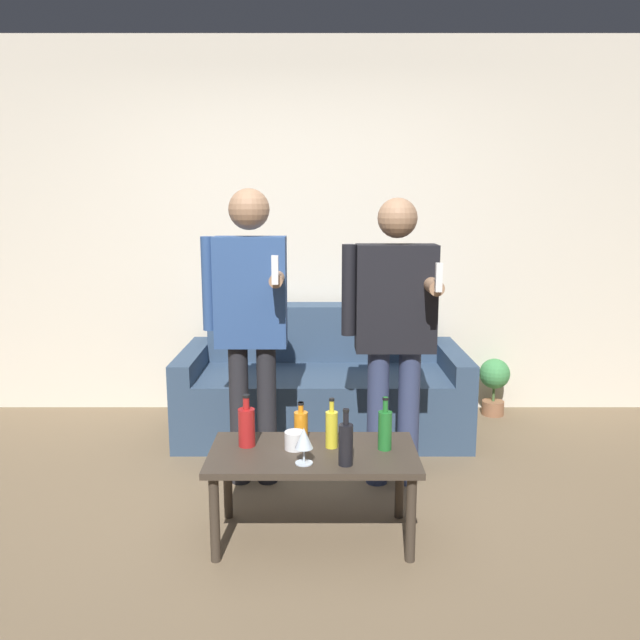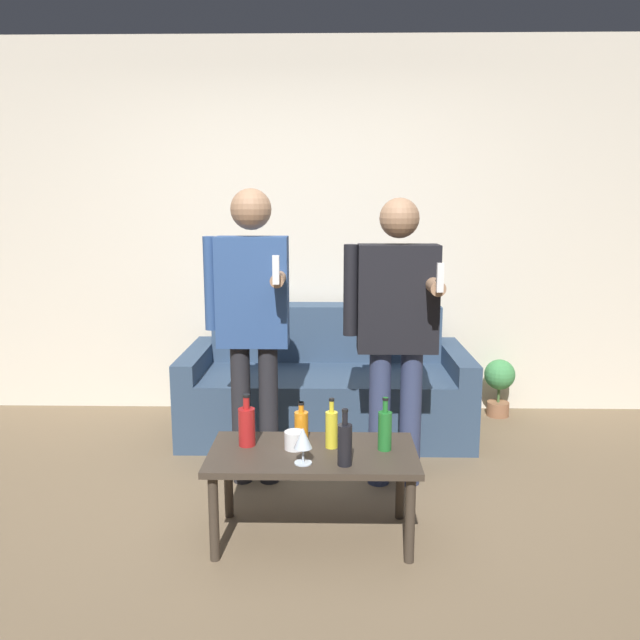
# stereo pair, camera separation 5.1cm
# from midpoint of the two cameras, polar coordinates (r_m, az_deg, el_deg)

# --- Properties ---
(ground_plane) EXTENTS (16.00, 16.00, 0.00)m
(ground_plane) POSITION_cam_midpoint_polar(r_m,az_deg,el_deg) (3.01, -4.02, -20.21)
(ground_plane) COLOR #756047
(wall_back) EXTENTS (8.00, 0.06, 2.70)m
(wall_back) POSITION_cam_midpoint_polar(r_m,az_deg,el_deg) (4.63, -2.42, 8.21)
(wall_back) COLOR beige
(wall_back) RESTS_ON ground_plane
(couch) EXTENTS (1.89, 0.88, 0.83)m
(couch) POSITION_cam_midpoint_polar(r_m,az_deg,el_deg) (4.31, 0.01, -6.14)
(couch) COLOR #334760
(couch) RESTS_ON ground_plane
(coffee_table) EXTENTS (0.95, 0.49, 0.43)m
(coffee_table) POSITION_cam_midpoint_polar(r_m,az_deg,el_deg) (2.93, -1.01, -12.88)
(coffee_table) COLOR #3D3328
(coffee_table) RESTS_ON ground_plane
(bottle_orange) EXTENTS (0.07, 0.07, 0.18)m
(bottle_orange) POSITION_cam_midpoint_polar(r_m,az_deg,el_deg) (3.04, -2.11, -9.48)
(bottle_orange) COLOR orange
(bottle_orange) RESTS_ON coffee_table
(bottle_green) EXTENTS (0.08, 0.08, 0.25)m
(bottle_green) POSITION_cam_midpoint_polar(r_m,az_deg,el_deg) (2.96, -7.09, -9.57)
(bottle_green) COLOR #B21E1E
(bottle_green) RESTS_ON coffee_table
(bottle_dark) EXTENTS (0.06, 0.06, 0.24)m
(bottle_dark) POSITION_cam_midpoint_polar(r_m,az_deg,el_deg) (2.92, 0.69, -9.85)
(bottle_dark) COLOR yellow
(bottle_dark) RESTS_ON coffee_table
(bottle_yellow) EXTENTS (0.06, 0.06, 0.25)m
(bottle_yellow) POSITION_cam_midpoint_polar(r_m,az_deg,el_deg) (2.73, 1.95, -11.17)
(bottle_yellow) COLOR black
(bottle_yellow) RESTS_ON coffee_table
(bottle_red) EXTENTS (0.06, 0.06, 0.25)m
(bottle_red) POSITION_cam_midpoint_polar(r_m,az_deg,el_deg) (2.91, 5.58, -9.88)
(bottle_red) COLOR #23752D
(bottle_red) RESTS_ON coffee_table
(wine_glass_near) EXTENTS (0.08, 0.08, 0.16)m
(wine_glass_near) POSITION_cam_midpoint_polar(r_m,az_deg,el_deg) (2.74, -1.90, -10.85)
(wine_glass_near) COLOR silver
(wine_glass_near) RESTS_ON coffee_table
(cup_on_table) EXTENTS (0.09, 0.09, 0.08)m
(cup_on_table) POSITION_cam_midpoint_polar(r_m,az_deg,el_deg) (2.92, -2.70, -10.93)
(cup_on_table) COLOR white
(cup_on_table) RESTS_ON coffee_table
(person_standing_left) EXTENTS (0.45, 0.41, 1.62)m
(person_standing_left) POSITION_cam_midpoint_polar(r_m,az_deg,el_deg) (3.36, -6.71, 0.68)
(person_standing_left) COLOR #232328
(person_standing_left) RESTS_ON ground_plane
(person_standing_right) EXTENTS (0.50, 0.41, 1.57)m
(person_standing_right) POSITION_cam_midpoint_polar(r_m,az_deg,el_deg) (3.36, 6.51, -0.15)
(person_standing_right) COLOR navy
(person_standing_right) RESTS_ON ground_plane
(potted_plant) EXTENTS (0.22, 0.22, 0.42)m
(potted_plant) POSITION_cam_midpoint_polar(r_m,az_deg,el_deg) (4.77, 15.48, -5.36)
(potted_plant) COLOR #936042
(potted_plant) RESTS_ON ground_plane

